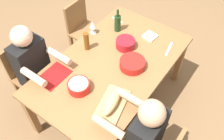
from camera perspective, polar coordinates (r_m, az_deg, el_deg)
ground_plane at (r=3.14m, az=0.00°, el=-7.49°), size 8.00×8.00×0.00m
dining_table at (r=2.61m, az=0.00°, el=0.48°), size 1.77×1.06×0.74m
chair_near_left at (r=3.41m, az=-6.92°, el=9.87°), size 0.40×0.40×0.85m
diner_far_right at (r=2.16m, az=7.04°, el=-14.81°), size 0.41×0.53×1.20m
chair_near_right at (r=2.98m, az=-19.10°, el=-0.28°), size 0.40×0.40×0.85m
diner_near_right at (r=2.72m, az=-17.75°, el=0.92°), size 0.41×0.53×1.20m
serving_bowl_greens at (r=2.70m, az=3.17°, el=6.36°), size 0.21×0.21×0.10m
serving_bowl_salad at (r=2.49m, az=4.80°, el=1.56°), size 0.26×0.26×0.09m
serving_bowl_pasta at (r=2.32m, az=-7.82°, el=-3.73°), size 0.21×0.21×0.09m
cutting_board at (r=2.23m, az=0.01°, el=-8.11°), size 0.44×0.30×0.02m
bread_loaf at (r=2.19m, az=0.01°, el=-7.34°), size 0.34×0.18×0.09m
wine_bottle at (r=2.87m, az=1.32°, el=11.02°), size 0.08×0.08×0.29m
beer_bottle at (r=2.65m, az=-6.01°, el=6.74°), size 0.06×0.06×0.22m
wine_glass at (r=2.84m, az=-4.56°, el=10.49°), size 0.08×0.08×0.17m
fork_near_left at (r=3.09m, az=1.28°, el=11.68°), size 0.03×0.17×0.01m
placemat_near_right at (r=2.51m, az=-13.53°, el=-1.36°), size 0.32×0.23×0.01m
carving_knife at (r=2.77m, az=13.25°, el=4.88°), size 0.23×0.06×0.01m
napkin_stack at (r=2.88m, az=8.93°, el=7.86°), size 0.16×0.16×0.02m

